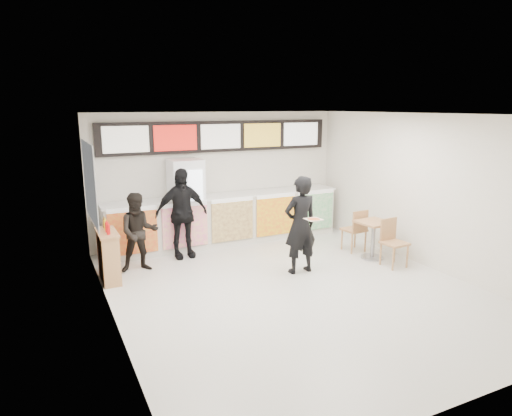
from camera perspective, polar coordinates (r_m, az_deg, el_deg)
floor at (r=8.12m, az=4.70°, el=-10.10°), size 7.00×7.00×0.00m
ceiling at (r=7.49m, az=5.12°, el=11.58°), size 7.00×7.00×0.00m
wall_back at (r=10.77m, az=-4.61°, el=3.90°), size 6.00×0.00×6.00m
wall_left at (r=6.69m, az=-17.84°, el=-2.11°), size 0.00×7.00×7.00m
wall_right at (r=9.52m, az=20.66°, el=1.96°), size 0.00×7.00×7.00m
service_counter at (r=10.58m, az=-3.72°, el=-1.37°), size 5.56×0.77×1.14m
menu_board at (r=10.59m, az=-4.53°, el=8.92°), size 5.50×0.14×0.70m
drinks_fridge at (r=10.20m, az=-8.66°, el=0.44°), size 0.70×0.67×2.00m
mirror_panel at (r=9.03m, az=-20.11°, el=3.07°), size 0.01×2.00×1.50m
customer_main at (r=8.65m, az=5.56°, el=-2.12°), size 0.70×0.47×1.87m
customer_left at (r=9.01m, az=-14.43°, el=-2.97°), size 0.81×0.66×1.54m
customer_mid at (r=9.61m, az=-9.29°, el=-0.67°), size 1.12×0.49×1.89m
pizza_slice at (r=8.23m, az=7.22°, el=-1.35°), size 0.36×0.36×0.02m
cafe_table at (r=9.81m, az=14.47°, el=-3.01°), size 0.69×1.65×0.95m
condiment_ledge at (r=8.73m, az=-17.94°, el=-5.70°), size 0.34×0.83×1.11m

